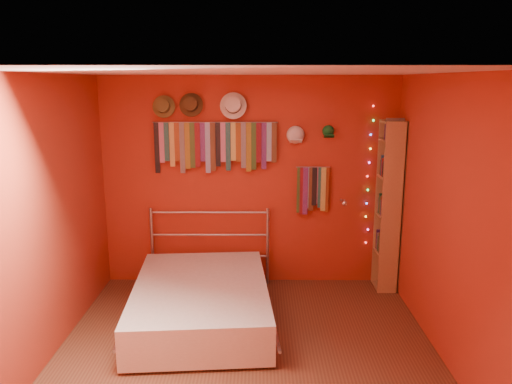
{
  "coord_description": "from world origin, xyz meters",
  "views": [
    {
      "loc": [
        0.11,
        -4.09,
        2.43
      ],
      "look_at": [
        0.08,
        0.9,
        1.32
      ],
      "focal_mm": 35.0,
      "sensor_mm": 36.0,
      "label": 1
    }
  ],
  "objects_px": {
    "tie_rack": "(215,144)",
    "reading_lamp": "(344,203)",
    "bed": "(201,301)",
    "bookshelf": "(392,205)"
  },
  "relations": [
    {
      "from": "bed",
      "to": "bookshelf",
      "type": "bearing_deg",
      "value": 17.91
    },
    {
      "from": "tie_rack",
      "to": "bed",
      "type": "bearing_deg",
      "value": -94.42
    },
    {
      "from": "bookshelf",
      "to": "bed",
      "type": "xyz_separation_m",
      "value": [
        -2.14,
        -0.87,
        -0.8
      ]
    },
    {
      "from": "tie_rack",
      "to": "reading_lamp",
      "type": "height_order",
      "value": "tie_rack"
    },
    {
      "from": "tie_rack",
      "to": "bookshelf",
      "type": "bearing_deg",
      "value": -4.3
    },
    {
      "from": "tie_rack",
      "to": "reading_lamp",
      "type": "bearing_deg",
      "value": -5.49
    },
    {
      "from": "tie_rack",
      "to": "reading_lamp",
      "type": "distance_m",
      "value": 1.65
    },
    {
      "from": "bed",
      "to": "reading_lamp",
      "type": "bearing_deg",
      "value": 24.86
    },
    {
      "from": "bookshelf",
      "to": "reading_lamp",
      "type": "bearing_deg",
      "value": 178.94
    },
    {
      "from": "reading_lamp",
      "to": "bed",
      "type": "bearing_deg",
      "value": -150.8
    }
  ]
}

